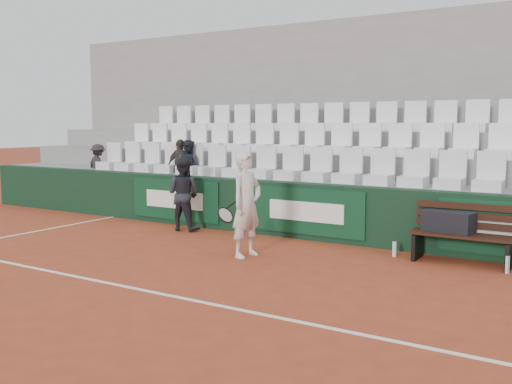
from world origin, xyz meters
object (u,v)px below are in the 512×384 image
Objects in this scene: water_bottle_near at (394,249)px; spectator_c at (188,146)px; ball_kid at (183,194)px; spectator_b at (180,146)px; spectator_a at (98,147)px; bench_left at (462,249)px; tennis_player at (246,204)px; sports_bag_left at (448,222)px; water_bottle_far at (507,264)px.

spectator_c is at bearing 167.62° from water_bottle_near.
spectator_b is at bearing -55.43° from ball_kid.
spectator_a reaches higher than water_bottle_near.
bench_left is at bearing 168.95° from spectator_b.
water_bottle_near is at bearing 170.33° from spectator_c.
water_bottle_near is at bearing 31.16° from tennis_player.
spectator_c is (-2.93, 2.27, 0.76)m from tennis_player.
sports_bag_left is 4.98m from ball_kid.
tennis_player reaches higher than bench_left.
bench_left is 8.80m from spectator_a.
water_bottle_far is 0.21× the size of spectator_c.
tennis_player is (-1.98, -1.19, 0.70)m from water_bottle_near.
bench_left is 6.06× the size of water_bottle_far.
spectator_c reaches higher than ball_kid.
bench_left is at bearing 173.95° from ball_kid.
tennis_player is at bearing -148.84° from water_bottle_near.
sports_bag_left is 0.70× the size of spectator_a.
ball_kid is 1.53m from spectator_c.
spectator_c reaches higher than sports_bag_left.
sports_bag_left is 0.92m from water_bottle_near.
spectator_b reaches higher than sports_bag_left.
tennis_player is 1.16× the size of ball_kid.
tennis_player is at bearing 168.25° from spectator_a.
spectator_c reaches higher than bench_left.
water_bottle_near is at bearing -176.38° from bench_left.
spectator_c is (2.74, 0.00, 0.07)m from spectator_a.
tennis_player reaches higher than sports_bag_left.
spectator_c is at bearing 178.37° from spectator_b.
sports_bag_left is at bearing 173.04° from spectator_c.
spectator_c is at bearing 142.22° from tennis_player.
water_bottle_far is 5.89m from ball_kid.
tennis_player is (-3.62, -1.04, 0.70)m from water_bottle_far.
sports_bag_left is at bearing 8.08° from water_bottle_near.
ball_kid reaches higher than water_bottle_near.
ball_kid is (-4.98, -0.08, 0.11)m from sports_bag_left.
tennis_player reaches higher than ball_kid.
spectator_c is at bearing 170.24° from bench_left.
spectator_a is at bearing 2.72° from spectator_c.
bench_left is at bearing 3.62° from water_bottle_near.
spectator_b is at bearing -169.94° from spectator_a.
water_bottle_near is 0.20× the size of spectator_b.
spectator_a is (-7.65, 1.08, 1.40)m from water_bottle_near.
ball_kid is at bearing 179.62° from water_bottle_near.
sports_bag_left is at bearing -176.49° from spectator_a.
spectator_c is (-0.70, 1.05, 0.87)m from ball_kid.
ball_kid is 1.21× the size of spectator_c.
spectator_a is at bearing 173.31° from bench_left.
bench_left is 6.35× the size of water_bottle_near.
spectator_c is (-5.68, 0.97, 0.98)m from sports_bag_left.
water_bottle_far is 7.03m from spectator_b.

